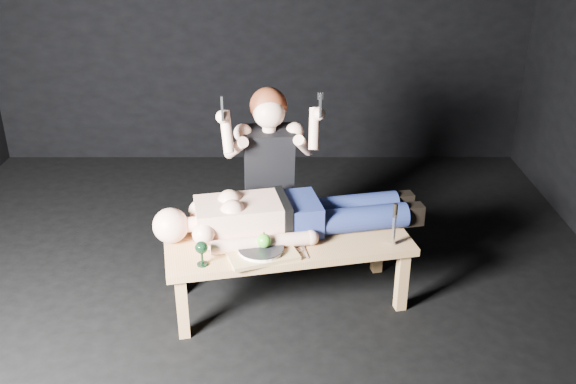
{
  "coord_description": "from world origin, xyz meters",
  "views": [
    {
      "loc": [
        0.28,
        -3.3,
        2.36
      ],
      "look_at": [
        0.28,
        0.1,
        0.75
      ],
      "focal_mm": 39.12,
      "sensor_mm": 36.0,
      "label": 1
    }
  ],
  "objects_px": {
    "kneeling_woman": "(268,174)",
    "table": "(288,271)",
    "goblet": "(202,253)",
    "serving_tray": "(261,253)",
    "lying_man": "(292,210)",
    "carving_knife": "(394,224)"
  },
  "relations": [
    {
      "from": "lying_man",
      "to": "goblet",
      "type": "distance_m",
      "value": 0.66
    },
    {
      "from": "table",
      "to": "kneeling_woman",
      "type": "bearing_deg",
      "value": 92.52
    },
    {
      "from": "table",
      "to": "kneeling_woman",
      "type": "relative_size",
      "value": 1.13
    },
    {
      "from": "lying_man",
      "to": "carving_knife",
      "type": "xyz_separation_m",
      "value": [
        0.61,
        -0.18,
        -0.0
      ]
    },
    {
      "from": "kneeling_woman",
      "to": "table",
      "type": "bearing_deg",
      "value": -81.63
    },
    {
      "from": "table",
      "to": "serving_tray",
      "type": "height_order",
      "value": "serving_tray"
    },
    {
      "from": "serving_tray",
      "to": "table",
      "type": "bearing_deg",
      "value": 47.91
    },
    {
      "from": "kneeling_woman",
      "to": "goblet",
      "type": "xyz_separation_m",
      "value": [
        -0.36,
        -0.81,
        -0.14
      ]
    },
    {
      "from": "table",
      "to": "carving_knife",
      "type": "xyz_separation_m",
      "value": [
        0.63,
        -0.06,
        0.36
      ]
    },
    {
      "from": "goblet",
      "to": "serving_tray",
      "type": "bearing_deg",
      "value": 19.34
    },
    {
      "from": "kneeling_woman",
      "to": "lying_man",
      "type": "bearing_deg",
      "value": -74.43
    },
    {
      "from": "table",
      "to": "carving_knife",
      "type": "height_order",
      "value": "carving_knife"
    },
    {
      "from": "serving_tray",
      "to": "goblet",
      "type": "height_order",
      "value": "goblet"
    },
    {
      "from": "kneeling_woman",
      "to": "serving_tray",
      "type": "height_order",
      "value": "kneeling_woman"
    },
    {
      "from": "kneeling_woman",
      "to": "goblet",
      "type": "distance_m",
      "value": 0.9
    },
    {
      "from": "kneeling_woman",
      "to": "carving_knife",
      "type": "xyz_separation_m",
      "value": [
        0.77,
        -0.58,
        -0.08
      ]
    },
    {
      "from": "kneeling_woman",
      "to": "serving_tray",
      "type": "bearing_deg",
      "value": -98.1
    },
    {
      "from": "goblet",
      "to": "lying_man",
      "type": "bearing_deg",
      "value": 39.12
    },
    {
      "from": "kneeling_woman",
      "to": "goblet",
      "type": "bearing_deg",
      "value": -119.66
    },
    {
      "from": "kneeling_woman",
      "to": "goblet",
      "type": "height_order",
      "value": "kneeling_woman"
    },
    {
      "from": "serving_tray",
      "to": "carving_knife",
      "type": "bearing_deg",
      "value": 8.32
    },
    {
      "from": "table",
      "to": "goblet",
      "type": "xyz_separation_m",
      "value": [
        -0.49,
        -0.29,
        0.3
      ]
    }
  ]
}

